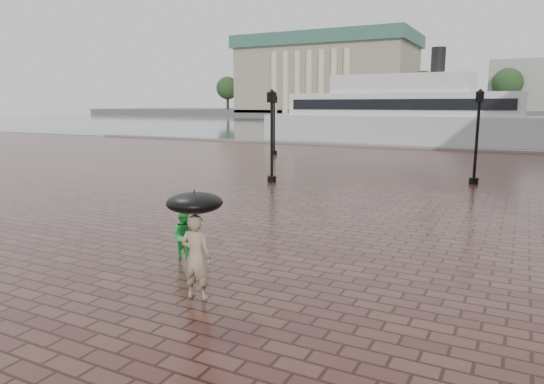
{
  "coord_description": "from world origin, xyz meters",
  "views": [
    {
      "loc": [
        4.96,
        -11.18,
        3.82
      ],
      "look_at": [
        -1.16,
        0.66,
        1.4
      ],
      "focal_mm": 32.0,
      "sensor_mm": 36.0,
      "label": 1
    }
  ],
  "objects": [
    {
      "name": "street_lamps",
      "position": [
        -1.5,
        17.5,
        2.33
      ],
      "size": [
        21.44,
        14.44,
        4.4
      ],
      "color": "black",
      "rests_on": "ground"
    },
    {
      "name": "harbour_water",
      "position": [
        0.0,
        92.0,
        0.0
      ],
      "size": [
        240.0,
        240.0,
        0.0
      ],
      "primitive_type": "plane",
      "color": "#4E5A5F",
      "rests_on": "ground"
    },
    {
      "name": "ferry_near",
      "position": [
        -6.21,
        38.79,
        2.76
      ],
      "size": [
        28.16,
        7.51,
        9.18
      ],
      "rotation": [
        0.0,
        0.0,
        -0.03
      ],
      "color": "silver",
      "rests_on": "ground"
    },
    {
      "name": "museum",
      "position": [
        -55.0,
        144.61,
        13.91
      ],
      "size": [
        57.0,
        32.5,
        26.0
      ],
      "color": "gray",
      "rests_on": "ground"
    },
    {
      "name": "ground",
      "position": [
        0.0,
        0.0,
        0.0
      ],
      "size": [
        300.0,
        300.0,
        0.0
      ],
      "primitive_type": "plane",
      "color": "#391C1A",
      "rests_on": "ground"
    },
    {
      "name": "far_trees",
      "position": [
        0.0,
        138.0,
        9.42
      ],
      "size": [
        188.0,
        8.0,
        13.5
      ],
      "color": "#2D2119",
      "rests_on": "ground"
    },
    {
      "name": "adult_pedestrian",
      "position": [
        -0.57,
        -3.74,
        0.86
      ],
      "size": [
        0.69,
        0.51,
        1.72
      ],
      "primitive_type": "imported",
      "rotation": [
        0.0,
        0.0,
        3.31
      ],
      "color": "gray",
      "rests_on": "ground"
    },
    {
      "name": "far_shore",
      "position": [
        0.0,
        160.0,
        1.0
      ],
      "size": [
        300.0,
        60.0,
        2.0
      ],
      "primitive_type": "cube",
      "color": "#4C4C47",
      "rests_on": "ground"
    },
    {
      "name": "umbrella",
      "position": [
        -0.57,
        -3.74,
        1.95
      ],
      "size": [
        1.1,
        1.1,
        1.15
      ],
      "color": "black",
      "rests_on": "ground"
    },
    {
      "name": "quay_edge",
      "position": [
        0.0,
        32.0,
        0.0
      ],
      "size": [
        80.0,
        0.6,
        0.3
      ],
      "primitive_type": "cube",
      "color": "slate",
      "rests_on": "ground"
    },
    {
      "name": "child_pedestrian",
      "position": [
        -2.35,
        -1.83,
        0.61
      ],
      "size": [
        0.61,
        0.48,
        1.22
      ],
      "primitive_type": "imported",
      "rotation": [
        0.0,
        0.0,
        3.11
      ],
      "color": "green",
      "rests_on": "ground"
    }
  ]
}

